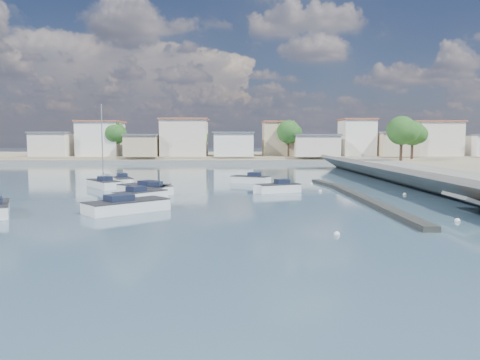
# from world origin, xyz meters

# --- Properties ---
(ground) EXTENTS (400.00, 400.00, 0.00)m
(ground) POSITION_xyz_m (0.00, 40.00, 0.00)
(ground) COLOR #283C51
(ground) RESTS_ON ground
(breakwater) EXTENTS (2.00, 31.02, 0.35)m
(breakwater) POSITION_xyz_m (6.90, 12.69, 0.17)
(breakwater) COLOR black
(breakwater) RESTS_ON ground
(far_shore_land) EXTENTS (160.00, 40.00, 1.40)m
(far_shore_land) POSITION_xyz_m (0.00, 92.00, 0.70)
(far_shore_land) COLOR gray
(far_shore_land) RESTS_ON ground
(far_shore_quay) EXTENTS (160.00, 2.50, 0.80)m
(far_shore_quay) POSITION_xyz_m (0.00, 71.00, 0.40)
(far_shore_quay) COLOR slate
(far_shore_quay) RESTS_ON ground
(far_town) EXTENTS (113.01, 12.80, 8.35)m
(far_town) POSITION_xyz_m (10.71, 76.92, 4.93)
(far_town) COLOR beige
(far_town) RESTS_ON far_shore_land
(shore_trees) EXTENTS (74.56, 38.32, 7.92)m
(shore_trees) POSITION_xyz_m (8.34, 68.11, 6.22)
(shore_trees) COLOR #38281E
(shore_trees) RESTS_ON ground
(motorboat_b) EXTENTS (4.26, 4.57, 1.48)m
(motorboat_b) POSITION_xyz_m (-11.57, 10.75, 0.38)
(motorboat_b) COLOR white
(motorboat_b) RESTS_ON ground
(motorboat_c) EXTENTS (5.73, 5.02, 1.48)m
(motorboat_c) POSITION_xyz_m (-12.60, 15.88, 0.38)
(motorboat_c) COLOR white
(motorboat_c) RESTS_ON ground
(motorboat_d) EXTENTS (4.72, 3.16, 1.48)m
(motorboat_d) POSITION_xyz_m (0.13, 16.64, 0.38)
(motorboat_d) COLOR white
(motorboat_d) RESTS_ON ground
(motorboat_e) EXTENTS (2.19, 5.05, 1.48)m
(motorboat_e) POSITION_xyz_m (-11.06, 15.10, 0.38)
(motorboat_e) COLOR white
(motorboat_e) RESTS_ON ground
(motorboat_f) EXTENTS (4.91, 3.59, 1.48)m
(motorboat_f) POSITION_xyz_m (-2.17, 26.57, 0.38)
(motorboat_f) COLOR white
(motorboat_f) RESTS_ON ground
(motorboat_g) EXTENTS (3.34, 5.01, 1.48)m
(motorboat_g) POSITION_xyz_m (-16.39, 24.23, 0.38)
(motorboat_g) COLOR white
(motorboat_g) RESTS_ON ground
(motorboat_h) EXTENTS (5.94, 5.56, 1.48)m
(motorboat_h) POSITION_xyz_m (-11.29, 4.89, 0.38)
(motorboat_h) COLOR white
(motorboat_h) RESTS_ON ground
(sailboat) EXTENTS (4.61, 5.40, 9.00)m
(sailboat) POSITION_xyz_m (-17.90, 21.29, 0.42)
(sailboat) COLOR white
(sailboat) RESTS_ON ground
(mooring_buoys) EXTENTS (11.92, 28.51, 0.34)m
(mooring_buoys) POSITION_xyz_m (5.54, 12.76, 0.05)
(mooring_buoys) COLOR white
(mooring_buoys) RESTS_ON ground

